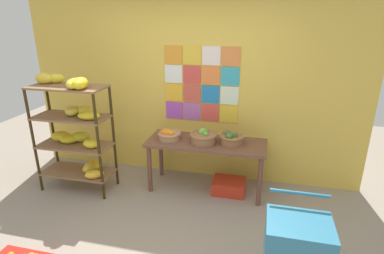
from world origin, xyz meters
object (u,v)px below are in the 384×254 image
(display_table, at_px, (206,148))
(fruit_basket_back_right, at_px, (203,137))
(fruit_basket_centre, at_px, (169,135))
(produce_crate_under_table, at_px, (229,186))
(banana_shelf_unit, at_px, (76,128))
(fruit_basket_left, at_px, (231,138))
(shopping_cart, at_px, (297,246))

(display_table, xyz_separation_m, fruit_basket_back_right, (-0.03, -0.04, 0.17))
(display_table, bearing_deg, fruit_basket_centre, -177.77)
(produce_crate_under_table, bearing_deg, display_table, 177.38)
(banana_shelf_unit, relative_size, fruit_basket_left, 4.98)
(fruit_basket_left, bearing_deg, display_table, -177.27)
(fruit_basket_back_right, bearing_deg, fruit_basket_centre, 177.93)
(fruit_basket_centre, height_order, shopping_cart, shopping_cart)
(display_table, relative_size, produce_crate_under_table, 3.61)
(display_table, distance_m, fruit_basket_centre, 0.54)
(fruit_basket_left, relative_size, produce_crate_under_table, 0.73)
(display_table, distance_m, shopping_cart, 1.91)
(produce_crate_under_table, bearing_deg, fruit_basket_left, 88.04)
(shopping_cart, bearing_deg, fruit_basket_back_right, 112.41)
(fruit_basket_left, bearing_deg, banana_shelf_unit, -169.28)
(produce_crate_under_table, distance_m, shopping_cart, 1.79)
(banana_shelf_unit, xyz_separation_m, shopping_cart, (2.74, -1.22, -0.35))
(banana_shelf_unit, height_order, fruit_basket_centre, banana_shelf_unit)
(fruit_basket_centre, distance_m, shopping_cart, 2.23)
(banana_shelf_unit, bearing_deg, fruit_basket_back_right, 11.23)
(display_table, relative_size, fruit_basket_left, 4.93)
(banana_shelf_unit, distance_m, produce_crate_under_table, 2.19)
(banana_shelf_unit, xyz_separation_m, fruit_basket_centre, (1.17, 0.35, -0.12))
(produce_crate_under_table, bearing_deg, banana_shelf_unit, -170.12)
(fruit_basket_centre, bearing_deg, banana_shelf_unit, -163.60)
(fruit_basket_centre, relative_size, produce_crate_under_table, 0.73)
(shopping_cart, bearing_deg, fruit_basket_centre, 122.34)
(shopping_cart, bearing_deg, produce_crate_under_table, 102.22)
(banana_shelf_unit, bearing_deg, fruit_basket_centre, 16.40)
(display_table, xyz_separation_m, fruit_basket_left, (0.33, 0.02, 0.17))
(fruit_basket_back_right, bearing_deg, fruit_basket_left, 8.34)
(fruit_basket_left, relative_size, fruit_basket_back_right, 0.89)
(display_table, xyz_separation_m, shopping_cart, (1.05, -1.59, -0.08))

